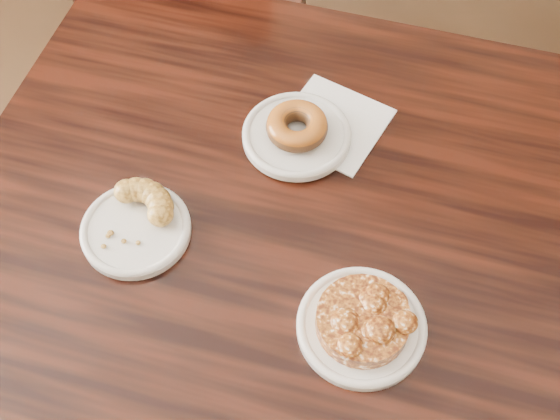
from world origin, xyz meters
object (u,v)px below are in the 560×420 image
(cafe_table, at_px, (269,329))
(apple_fritter, at_px, (363,319))
(glazed_donut, at_px, (297,126))
(chair_far, at_px, (208,12))
(cruller_fragment, at_px, (133,221))

(cafe_table, height_order, apple_fritter, apple_fritter)
(glazed_donut, bearing_deg, cafe_table, -89.21)
(glazed_donut, relative_size, apple_fritter, 0.58)
(chair_far, height_order, glazed_donut, chair_far)
(cafe_table, height_order, glazed_donut, glazed_donut)
(cafe_table, distance_m, chair_far, 0.80)
(chair_far, bearing_deg, glazed_donut, 122.41)
(glazed_donut, bearing_deg, chair_far, 124.79)
(cafe_table, distance_m, apple_fritter, 0.45)
(apple_fritter, relative_size, cruller_fragment, 1.33)
(glazed_donut, xyz_separation_m, apple_fritter, (0.17, -0.28, -0.00))
(cafe_table, relative_size, cruller_fragment, 7.60)
(cafe_table, height_order, cruller_fragment, cruller_fragment)
(cruller_fragment, bearing_deg, apple_fritter, -8.27)
(cafe_table, bearing_deg, chair_far, 117.10)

